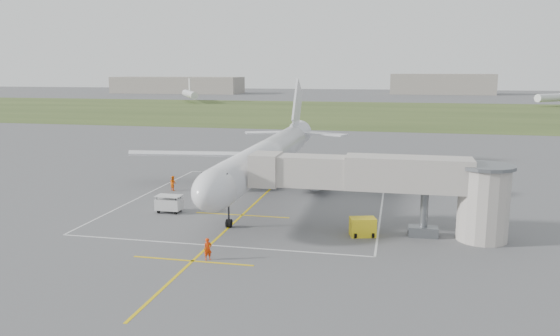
% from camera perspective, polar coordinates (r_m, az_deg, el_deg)
% --- Properties ---
extents(ground, '(700.00, 700.00, 0.00)m').
position_cam_1_polar(ground, '(66.09, -1.57, -2.72)').
color(ground, '#515153').
rests_on(ground, ground).
extents(grass_strip, '(700.00, 120.00, 0.02)m').
position_cam_1_polar(grass_strip, '(193.70, 7.68, 5.81)').
color(grass_strip, '#384A20').
rests_on(grass_strip, ground).
extents(apron_markings, '(28.20, 60.00, 0.01)m').
position_cam_1_polar(apron_markings, '(60.61, -2.88, -3.92)').
color(apron_markings, '#E1BC0D').
rests_on(apron_markings, ground).
extents(airliner, '(38.93, 46.75, 13.52)m').
position_cam_1_polar(airliner, '(65.96, -1.43, 1.15)').
color(airliner, silver).
rests_on(airliner, ground).
extents(jet_bridge, '(23.40, 5.00, 7.20)m').
position_cam_1_polar(jet_bridge, '(50.06, 12.34, -1.63)').
color(jet_bridge, '#AFA79E').
rests_on(jet_bridge, ground).
extents(gpu_unit, '(2.57, 2.10, 1.70)m').
position_cam_1_polar(gpu_unit, '(50.05, 8.64, -6.12)').
color(gpu_unit, yellow).
rests_on(gpu_unit, ground).
extents(baggage_cart, '(2.67, 1.64, 1.83)m').
position_cam_1_polar(baggage_cart, '(58.61, -11.52, -3.68)').
color(baggage_cart, silver).
rests_on(baggage_cart, ground).
extents(ramp_worker_nose, '(0.78, 0.72, 1.78)m').
position_cam_1_polar(ramp_worker_nose, '(43.87, -7.55, -8.40)').
color(ramp_worker_nose, red).
rests_on(ramp_worker_nose, ground).
extents(ramp_worker_wing, '(1.13, 1.07, 1.83)m').
position_cam_1_polar(ramp_worker_wing, '(69.10, -11.12, -1.56)').
color(ramp_worker_wing, '#F96407').
rests_on(ramp_worker_wing, ground).
extents(distant_hangars, '(345.00, 49.00, 12.00)m').
position_cam_1_polar(distant_hangars, '(329.37, 6.81, 8.55)').
color(distant_hangars, gray).
rests_on(distant_hangars, ground).
extents(distant_aircraft, '(182.20, 32.94, 8.85)m').
position_cam_1_polar(distant_aircraft, '(241.23, 8.99, 7.50)').
color(distant_aircraft, silver).
rests_on(distant_aircraft, ground).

